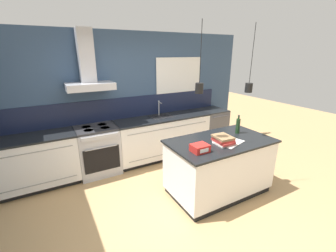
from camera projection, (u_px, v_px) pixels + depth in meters
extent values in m
plane|color=tan|center=(176.00, 210.00, 3.29)|extent=(16.00, 16.00, 0.00)
cube|color=#354C6B|center=(125.00, 99.00, 4.56)|extent=(5.60, 0.06, 2.60)
cube|color=#141C38|center=(127.00, 108.00, 4.59)|extent=(4.42, 0.02, 0.43)
cube|color=white|center=(179.00, 80.00, 5.00)|extent=(1.12, 0.01, 0.96)
cube|color=black|center=(179.00, 80.00, 5.01)|extent=(1.04, 0.01, 0.88)
cube|color=#B5B5BA|center=(90.00, 86.00, 3.91)|extent=(0.80, 0.46, 0.12)
cube|color=#B5B5BA|center=(86.00, 56.00, 3.83)|extent=(0.26, 0.20, 0.90)
cylinder|color=black|center=(201.00, 52.00, 2.88)|extent=(0.01, 0.01, 0.78)
cylinder|color=black|center=(199.00, 88.00, 3.02)|extent=(0.11, 0.11, 0.14)
sphere|color=#F9D18C|center=(199.00, 88.00, 3.02)|extent=(0.06, 0.06, 0.06)
cylinder|color=black|center=(253.00, 54.00, 3.23)|extent=(0.01, 0.01, 0.83)
cylinder|color=black|center=(249.00, 88.00, 3.38)|extent=(0.11, 0.11, 0.14)
sphere|color=#F9D18C|center=(249.00, 88.00, 3.38)|extent=(0.06, 0.06, 0.06)
cube|color=black|center=(41.00, 183.00, 3.91)|extent=(1.25, 0.56, 0.09)
cube|color=white|center=(36.00, 161.00, 3.74)|extent=(1.29, 0.62, 0.79)
cube|color=gray|center=(33.00, 153.00, 3.40)|extent=(1.13, 0.01, 0.01)
cube|color=gray|center=(39.00, 184.00, 3.57)|extent=(1.13, 0.01, 0.01)
cube|color=black|center=(32.00, 138.00, 3.61)|extent=(1.31, 0.64, 0.03)
cube|color=black|center=(162.00, 154.00, 5.01)|extent=(1.97, 0.56, 0.09)
cube|color=white|center=(163.00, 136.00, 4.85)|extent=(2.03, 0.62, 0.79)
cube|color=gray|center=(170.00, 128.00, 4.50)|extent=(1.79, 0.01, 0.01)
cube|color=gray|center=(170.00, 153.00, 4.68)|extent=(1.79, 0.01, 0.01)
cube|color=black|center=(163.00, 118.00, 4.72)|extent=(2.06, 0.64, 0.03)
cube|color=#262628|center=(162.00, 117.00, 4.76)|extent=(0.48, 0.34, 0.01)
cylinder|color=#B5B5BA|center=(159.00, 108.00, 4.82)|extent=(0.02, 0.02, 0.30)
sphere|color=#B5B5BA|center=(159.00, 101.00, 4.77)|extent=(0.03, 0.03, 0.03)
cylinder|color=#B5B5BA|center=(160.00, 103.00, 4.73)|extent=(0.02, 0.12, 0.02)
cube|color=#B5B5BA|center=(98.00, 151.00, 4.23)|extent=(0.73, 0.62, 0.87)
cube|color=black|center=(102.00, 159.00, 3.97)|extent=(0.63, 0.02, 0.44)
cylinder|color=#B5B5BA|center=(101.00, 148.00, 3.88)|extent=(0.55, 0.02, 0.02)
cube|color=#B5B5BA|center=(100.00, 137.00, 3.84)|extent=(0.63, 0.02, 0.07)
cube|color=#2D2D30|center=(96.00, 128.00, 4.08)|extent=(0.73, 0.60, 0.04)
cylinder|color=black|center=(86.00, 127.00, 4.10)|extent=(0.17, 0.17, 0.00)
cylinder|color=black|center=(102.00, 124.00, 4.24)|extent=(0.17, 0.17, 0.00)
cylinder|color=black|center=(88.00, 130.00, 3.92)|extent=(0.17, 0.17, 0.00)
cylinder|color=black|center=(105.00, 128.00, 4.06)|extent=(0.17, 0.17, 0.00)
cube|color=#4C4C51|center=(211.00, 128.00, 5.48)|extent=(0.60, 0.62, 0.89)
cube|color=black|center=(212.00, 110.00, 5.33)|extent=(0.60, 0.62, 0.02)
cylinder|color=#4C4C51|center=(221.00, 116.00, 5.08)|extent=(0.45, 0.02, 0.02)
cube|color=black|center=(217.00, 188.00, 3.74)|extent=(1.51, 0.85, 0.09)
cube|color=white|center=(219.00, 165.00, 3.60)|extent=(1.58, 0.89, 0.79)
cube|color=black|center=(221.00, 141.00, 3.48)|extent=(1.63, 0.94, 0.03)
cylinder|color=#193319|center=(238.00, 126.00, 3.74)|extent=(0.07, 0.07, 0.25)
cylinder|color=#193319|center=(239.00, 117.00, 3.70)|extent=(0.03, 0.03, 0.06)
cylinder|color=#262628|center=(239.00, 115.00, 3.69)|extent=(0.03, 0.03, 0.01)
cube|color=silver|center=(223.00, 143.00, 3.33)|extent=(0.24, 0.26, 0.03)
cube|color=#B2332D|center=(223.00, 141.00, 3.32)|extent=(0.24, 0.32, 0.03)
cube|color=#B2332D|center=(223.00, 139.00, 3.32)|extent=(0.29, 0.32, 0.03)
cube|color=olive|center=(223.00, 137.00, 3.31)|extent=(0.26, 0.30, 0.03)
cube|color=red|center=(200.00, 148.00, 3.07)|extent=(0.23, 0.19, 0.10)
cube|color=white|center=(204.00, 151.00, 2.98)|extent=(0.14, 0.01, 0.05)
cube|color=silver|center=(229.00, 142.00, 3.40)|extent=(0.49, 0.42, 0.01)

